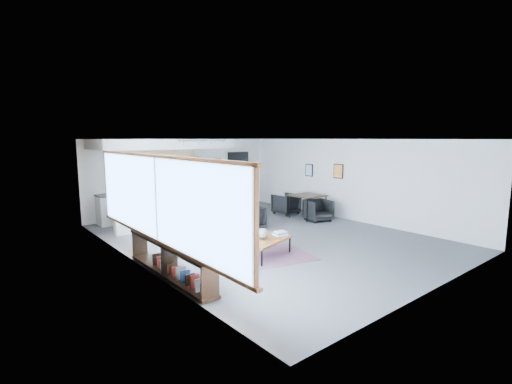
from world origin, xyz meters
TOP-DOWN VIEW (x-y plane):
  - room at (0.00, 0.00)m, footprint 7.02×9.02m
  - window at (-3.46, -0.90)m, footprint 0.10×5.95m
  - console at (-3.30, -1.05)m, footprint 0.35×3.00m
  - kitchenette at (-1.20, 3.71)m, footprint 4.20×1.96m
  - doorway at (2.30, 4.42)m, footprint 1.10×0.12m
  - track_light at (-0.59, 2.20)m, footprint 1.60×0.07m
  - wall_art_lower at (3.47, 0.40)m, footprint 0.03×0.38m
  - wall_art_upper at (3.47, 1.70)m, footprint 0.03×0.34m
  - kilim_rug at (-1.12, -1.28)m, footprint 2.31×1.84m
  - coffee_table at (-1.12, -1.28)m, footprint 1.39×0.99m
  - laptop at (-1.52, -1.20)m, footprint 0.41×0.37m
  - ceramic_pot at (-1.16, -1.22)m, footprint 0.24×0.24m
  - book_stack at (-0.63, -1.23)m, footprint 0.33×0.28m
  - coaster at (-1.01, -1.53)m, footprint 0.13×0.13m
  - armchair_left at (-1.53, 0.33)m, footprint 0.92×0.90m
  - armchair_right at (0.19, 0.97)m, footprint 0.81×0.77m
  - floor_lamp at (-0.43, 0.82)m, footprint 0.51×0.51m
  - dining_table at (2.58, 0.92)m, footprint 0.99×0.99m
  - dining_chair_near at (2.55, 0.43)m, footprint 0.76×0.73m
  - dining_chair_far at (2.54, 1.90)m, footprint 0.68×0.65m
  - microwave at (-0.21, 4.15)m, footprint 0.60×0.35m

SIDE VIEW (x-z plane):
  - kilim_rug at x=-1.12m, z-range 0.00..0.01m
  - dining_chair_near at x=2.55m, z-range 0.00..0.65m
  - console at x=-3.30m, z-range -0.07..0.73m
  - dining_chair_far at x=2.54m, z-range 0.00..0.67m
  - armchair_left at x=-1.53m, z-range 0.00..0.74m
  - armchair_right at x=0.19m, z-range 0.00..0.74m
  - coffee_table at x=-1.12m, z-range 0.17..0.58m
  - coaster at x=-1.01m, z-range 0.41..0.42m
  - book_stack at x=-0.63m, z-range 0.41..0.50m
  - laptop at x=-1.52m, z-range 0.36..0.60m
  - ceramic_pot at x=-1.16m, z-range 0.41..0.65m
  - dining_table at x=2.58m, z-range 0.32..1.11m
  - doorway at x=2.30m, z-range 0.00..2.15m
  - microwave at x=-0.21m, z-range 0.93..1.33m
  - floor_lamp at x=-0.43m, z-range 0.52..1.93m
  - room at x=0.00m, z-range -0.01..2.61m
  - kitchenette at x=-1.20m, z-range 0.08..2.68m
  - window at x=-3.46m, z-range 0.63..2.29m
  - wall_art_upper at x=3.47m, z-range 1.28..1.72m
  - wall_art_lower at x=3.47m, z-range 1.31..1.79m
  - track_light at x=-0.59m, z-range 2.45..2.60m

